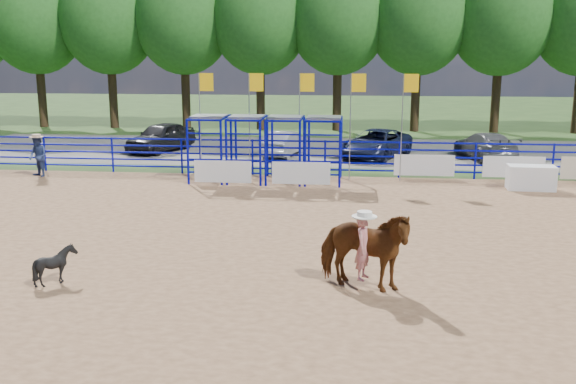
% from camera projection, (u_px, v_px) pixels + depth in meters
% --- Properties ---
extents(ground, '(120.00, 120.00, 0.00)m').
position_uv_depth(ground, '(306.00, 250.00, 16.65)').
color(ground, '#324F1F').
rests_on(ground, ground).
extents(arena_dirt, '(30.00, 20.00, 0.02)m').
position_uv_depth(arena_dirt, '(306.00, 249.00, 16.64)').
color(arena_dirt, '#9C724E').
rests_on(arena_dirt, ground).
extents(gravel_strip, '(40.00, 10.00, 0.01)m').
position_uv_depth(gravel_strip, '(331.00, 151.00, 33.16)').
color(gravel_strip, '#68665D').
rests_on(gravel_strip, ground).
extents(announcer_table, '(1.72, 0.87, 0.90)m').
position_uv_depth(announcer_table, '(531.00, 178.00, 23.69)').
color(announcer_table, white).
rests_on(announcer_table, arena_dirt).
extents(horse_and_rider, '(2.32, 1.60, 2.43)m').
position_uv_depth(horse_and_rider, '(364.00, 246.00, 13.63)').
color(horse_and_rider, brown).
rests_on(horse_and_rider, arena_dirt).
extents(calf, '(0.79, 0.70, 0.87)m').
position_uv_depth(calf, '(55.00, 265.00, 14.06)').
color(calf, black).
rests_on(calf, arena_dirt).
extents(spectator_cowboy, '(1.02, 0.97, 1.72)m').
position_uv_depth(spectator_cowboy, '(38.00, 156.00, 26.08)').
color(spectator_cowboy, navy).
rests_on(spectator_cowboy, arena_dirt).
extents(car_a, '(3.08, 4.67, 1.48)m').
position_uv_depth(car_a, '(161.00, 137.00, 32.88)').
color(car_a, black).
rests_on(car_a, gravel_strip).
extents(car_b, '(2.07, 3.92, 1.23)m').
position_uv_depth(car_b, '(284.00, 143.00, 31.54)').
color(car_b, gray).
rests_on(car_b, gravel_strip).
extents(car_c, '(4.03, 5.29, 1.33)m').
position_uv_depth(car_c, '(376.00, 144.00, 31.01)').
color(car_c, '#161B37').
rests_on(car_c, gravel_strip).
extents(car_d, '(2.69, 4.67, 1.27)m').
position_uv_depth(car_d, '(485.00, 146.00, 30.50)').
color(car_d, '#59595B').
rests_on(car_d, gravel_strip).
extents(perimeter_fence, '(30.10, 20.10, 1.50)m').
position_uv_depth(perimeter_fence, '(307.00, 222.00, 16.48)').
color(perimeter_fence, '#080BB1').
rests_on(perimeter_fence, ground).
extents(chute_assembly, '(19.32, 2.41, 4.20)m').
position_uv_depth(chute_assembly, '(275.00, 150.00, 25.15)').
color(chute_assembly, '#080BB1').
rests_on(chute_assembly, ground).
extents(treeline, '(56.40, 6.40, 11.24)m').
position_uv_depth(treeline, '(338.00, 11.00, 40.29)').
color(treeline, '#3F2B19').
rests_on(treeline, ground).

